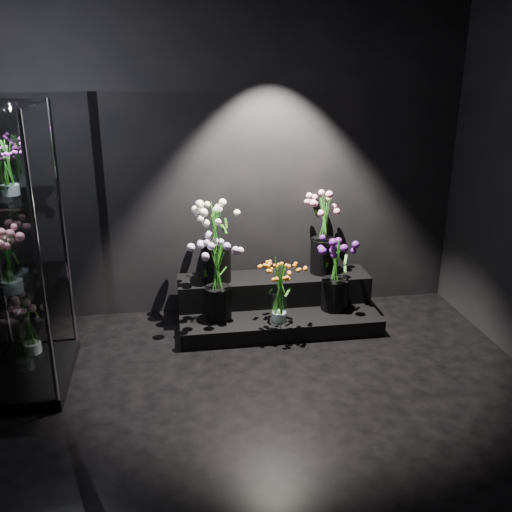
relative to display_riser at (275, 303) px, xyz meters
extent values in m
plane|color=black|center=(-0.26, -1.65, -0.16)|extent=(4.00, 4.00, 0.00)
plane|color=black|center=(-0.26, 0.35, 1.24)|extent=(4.00, 0.00, 4.00)
plane|color=black|center=(-0.26, -3.65, 1.24)|extent=(4.00, 0.00, 4.00)
cube|color=black|center=(0.00, -0.09, -0.09)|extent=(1.74, 0.77, 0.15)
cube|color=black|center=(0.00, 0.11, 0.11)|extent=(1.74, 0.39, 0.24)
cube|color=black|center=(-1.97, -0.73, -0.11)|extent=(0.55, 0.91, 0.09)
cube|color=white|center=(-1.97, -0.73, 0.61)|extent=(0.49, 0.85, 0.01)
cube|color=white|center=(-1.97, -0.73, 1.20)|extent=(0.49, 0.85, 0.01)
cylinder|color=white|center=(-0.03, -0.32, 0.10)|extent=(0.13, 0.13, 0.23)
cylinder|color=black|center=(-0.54, -0.20, 0.13)|extent=(0.23, 0.23, 0.29)
cylinder|color=black|center=(0.50, -0.15, 0.12)|extent=(0.24, 0.24, 0.28)
cylinder|color=black|center=(-0.52, 0.07, 0.40)|extent=(0.26, 0.26, 0.34)
cylinder|color=black|center=(0.47, 0.13, 0.39)|extent=(0.24, 0.24, 0.32)
cylinder|color=white|center=(-1.97, -0.90, 0.74)|extent=(0.15, 0.15, 0.24)
cylinder|color=white|center=(-1.98, -0.58, 1.32)|extent=(0.13, 0.13, 0.21)
cylinder|color=white|center=(-2.01, -0.48, 0.05)|extent=(0.14, 0.14, 0.24)
camera|label=1|loc=(-0.88, -4.64, 2.13)|focal=40.00mm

